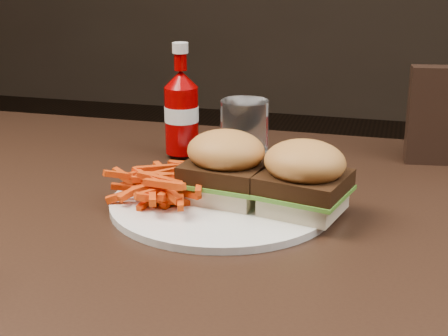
% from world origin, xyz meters
% --- Properties ---
extents(dining_table, '(1.20, 0.80, 0.04)m').
position_xyz_m(dining_table, '(0.00, 0.00, 0.73)').
color(dining_table, black).
rests_on(dining_table, ground).
extents(plate, '(0.29, 0.29, 0.01)m').
position_xyz_m(plate, '(0.05, 0.02, 0.76)').
color(plate, white).
rests_on(plate, dining_table).
extents(sandwich_half_a, '(0.10, 0.10, 0.02)m').
position_xyz_m(sandwich_half_a, '(0.06, 0.02, 0.77)').
color(sandwich_half_a, beige).
rests_on(sandwich_half_a, plate).
extents(sandwich_half_b, '(0.11, 0.10, 0.02)m').
position_xyz_m(sandwich_half_b, '(0.16, 0.01, 0.77)').
color(sandwich_half_b, beige).
rests_on(sandwich_half_b, plate).
extents(fries_pile, '(0.15, 0.15, 0.04)m').
position_xyz_m(fries_pile, '(-0.02, 0.01, 0.78)').
color(fries_pile, '#C23609').
rests_on(fries_pile, plate).
extents(ketchup_bottle, '(0.06, 0.06, 0.11)m').
position_xyz_m(ketchup_bottle, '(-0.06, 0.21, 0.81)').
color(ketchup_bottle, '#890001').
rests_on(ketchup_bottle, dining_table).
extents(tumbler, '(0.09, 0.09, 0.11)m').
position_xyz_m(tumbler, '(0.05, 0.15, 0.81)').
color(tumbler, white).
rests_on(tumbler, dining_table).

